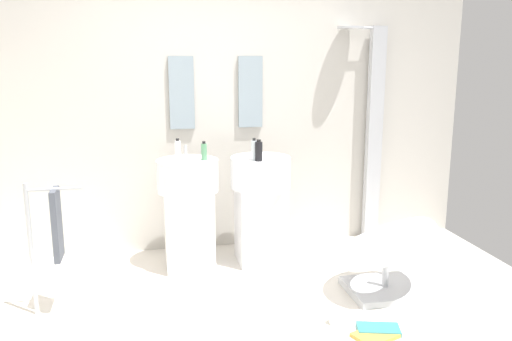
% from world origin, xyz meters
% --- Properties ---
extents(ground_plane, '(4.80, 3.60, 0.04)m').
position_xyz_m(ground_plane, '(0.00, 0.00, -0.02)').
color(ground_plane, silver).
extents(rear_partition, '(4.80, 0.10, 2.60)m').
position_xyz_m(rear_partition, '(0.00, 1.65, 1.30)').
color(rear_partition, beige).
rests_on(rear_partition, ground_plane).
extents(pedestal_sink_left, '(0.51, 0.51, 1.04)m').
position_xyz_m(pedestal_sink_left, '(-0.31, 1.13, 0.52)').
color(pedestal_sink_left, white).
rests_on(pedestal_sink_left, ground_plane).
extents(pedestal_sink_right, '(0.51, 0.51, 1.04)m').
position_xyz_m(pedestal_sink_right, '(0.31, 1.13, 0.52)').
color(pedestal_sink_right, white).
rests_on(pedestal_sink_right, ground_plane).
extents(vanity_mirror_left, '(0.22, 0.03, 0.64)m').
position_xyz_m(vanity_mirror_left, '(-0.31, 1.58, 1.46)').
color(vanity_mirror_left, '#8C9EA8').
extents(vanity_mirror_right, '(0.22, 0.03, 0.64)m').
position_xyz_m(vanity_mirror_right, '(0.31, 1.58, 1.46)').
color(vanity_mirror_right, '#8C9EA8').
extents(shower_column, '(0.49, 0.24, 2.05)m').
position_xyz_m(shower_column, '(1.50, 1.53, 1.08)').
color(shower_column, '#B7BABF').
rests_on(shower_column, ground_plane).
extents(lounge_chair, '(1.10, 1.10, 0.65)m').
position_xyz_m(lounge_chair, '(1.10, 0.29, 0.35)').
color(lounge_chair, '#B7BABF').
rests_on(lounge_chair, ground_plane).
extents(towel_rack, '(0.37, 0.22, 0.95)m').
position_xyz_m(towel_rack, '(-1.29, 0.47, 0.63)').
color(towel_rack, '#B7BABF').
rests_on(towel_rack, ground_plane).
extents(area_rug, '(1.12, 0.61, 0.01)m').
position_xyz_m(area_rug, '(0.69, -0.25, 0.01)').
color(area_rug, white).
rests_on(area_rug, ground_plane).
extents(magazine_ochre, '(0.32, 0.28, 0.03)m').
position_xyz_m(magazine_ochre, '(0.75, -0.32, 0.02)').
color(magazine_ochre, gold).
rests_on(magazine_ochre, area_rug).
extents(magazine_teal, '(0.31, 0.22, 0.03)m').
position_xyz_m(magazine_teal, '(0.80, -0.26, 0.03)').
color(magazine_teal, teal).
rests_on(magazine_teal, area_rug).
extents(coffee_mug, '(0.08, 0.08, 0.08)m').
position_xyz_m(coffee_mug, '(0.56, -0.10, 0.05)').
color(coffee_mug, white).
rests_on(coffee_mug, area_rug).
extents(soap_bottle_white, '(0.05, 0.05, 0.16)m').
position_xyz_m(soap_bottle_white, '(-0.38, 1.27, 1.01)').
color(soap_bottle_white, white).
rests_on(soap_bottle_white, pedestal_sink_left).
extents(soap_bottle_black, '(0.06, 0.06, 0.18)m').
position_xyz_m(soap_bottle_black, '(0.26, 0.97, 1.02)').
color(soap_bottle_black, black).
rests_on(soap_bottle_black, pedestal_sink_right).
extents(soap_bottle_green, '(0.05, 0.05, 0.16)m').
position_xyz_m(soap_bottle_green, '(-0.17, 1.10, 1.01)').
color(soap_bottle_green, '#59996B').
rests_on(soap_bottle_green, pedestal_sink_left).
extents(soap_bottle_clear, '(0.05, 0.05, 0.18)m').
position_xyz_m(soap_bottle_clear, '(0.23, 1.00, 1.02)').
color(soap_bottle_clear, silver).
rests_on(soap_bottle_clear, pedestal_sink_right).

